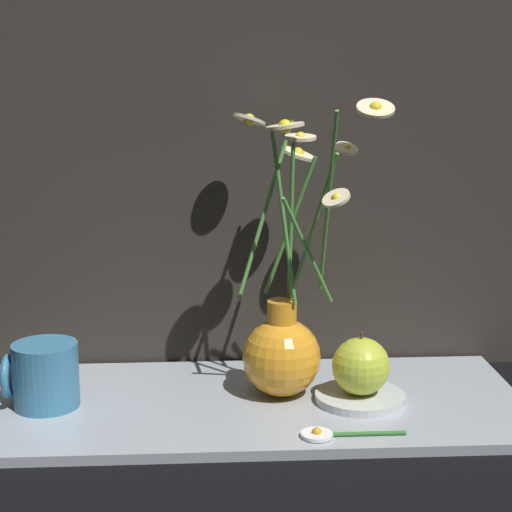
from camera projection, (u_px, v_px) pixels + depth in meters
ground_plane at (245, 409)px, 1.06m from camera, size 6.00×6.00×0.00m
shelf at (245, 404)px, 1.05m from camera, size 0.69×0.29×0.01m
vase_with_flowers at (284, 338)px, 1.06m from camera, size 0.20×0.18×0.37m
yellow_mug at (44, 375)px, 1.03m from camera, size 0.09×0.08×0.08m
saucer_plate at (360, 397)px, 1.05m from camera, size 0.11×0.11×0.01m
orange_fruit at (361, 366)px, 1.04m from camera, size 0.07×0.07×0.08m
loose_daisy at (329, 434)px, 0.95m from camera, size 0.12×0.04×0.01m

